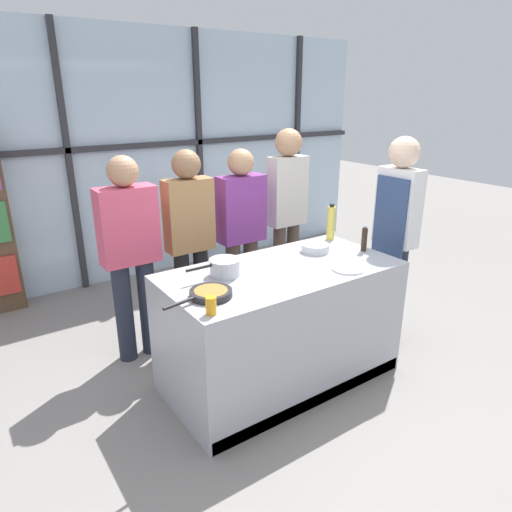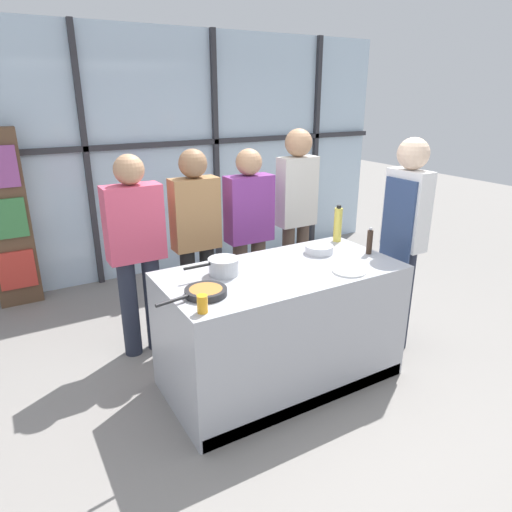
{
  "view_description": "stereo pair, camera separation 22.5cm",
  "coord_description": "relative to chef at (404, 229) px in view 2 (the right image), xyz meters",
  "views": [
    {
      "loc": [
        -1.88,
        -2.41,
        2.11
      ],
      "look_at": [
        -0.16,
        0.1,
        1.01
      ],
      "focal_mm": 32.0,
      "sensor_mm": 36.0,
      "label": 1
    },
    {
      "loc": [
        -1.69,
        -2.53,
        2.11
      ],
      "look_at": [
        -0.16,
        0.1,
        1.01
      ],
      "focal_mm": 32.0,
      "sensor_mm": 36.0,
      "label": 2
    }
  ],
  "objects": [
    {
      "name": "ground_plane",
      "position": [
        -1.16,
        0.05,
        -1.06
      ],
      "size": [
        18.0,
        18.0,
        0.0
      ],
      "primitive_type": "plane",
      "color": "gray"
    },
    {
      "name": "back_window_wall",
      "position": [
        -1.16,
        2.76,
        0.35
      ],
      "size": [
        6.4,
        0.1,
        2.8
      ],
      "color": "silver",
      "rests_on": "ground_plane"
    },
    {
      "name": "bookshelf",
      "position": [
        -2.78,
        2.58,
        -0.16
      ],
      "size": [
        0.41,
        0.19,
        1.8
      ],
      "color": "brown",
      "rests_on": "ground_plane"
    },
    {
      "name": "demo_island",
      "position": [
        -1.16,
        0.04,
        -0.6
      ],
      "size": [
        1.73,
        0.87,
        0.91
      ],
      "color": "#A8AAB2",
      "rests_on": "ground_plane"
    },
    {
      "name": "chef",
      "position": [
        0.0,
        0.0,
        0.0
      ],
      "size": [
        0.25,
        0.37,
        1.79
      ],
      "rotation": [
        0.0,
        0.0,
        1.57
      ],
      "color": "#232838",
      "rests_on": "ground_plane"
    },
    {
      "name": "spectator_far_left",
      "position": [
        -1.94,
        0.99,
        -0.11
      ],
      "size": [
        0.45,
        0.23,
        1.68
      ],
      "rotation": [
        0.0,
        0.0,
        3.14
      ],
      "color": "#232838",
      "rests_on": "ground_plane"
    },
    {
      "name": "spectator_center_left",
      "position": [
        -1.42,
        0.99,
        -0.09
      ],
      "size": [
        0.4,
        0.24,
        1.69
      ],
      "rotation": [
        0.0,
        0.0,
        3.14
      ],
      "color": "black",
      "rests_on": "ground_plane"
    },
    {
      "name": "spectator_center_right",
      "position": [
        -0.9,
        0.99,
        -0.12
      ],
      "size": [
        0.43,
        0.23,
        1.66
      ],
      "rotation": [
        0.0,
        0.0,
        3.14
      ],
      "color": "#47382D",
      "rests_on": "ground_plane"
    },
    {
      "name": "spectator_far_right",
      "position": [
        -0.38,
        0.99,
        0.01
      ],
      "size": [
        0.38,
        0.25,
        1.8
      ],
      "rotation": [
        0.0,
        0.0,
        3.14
      ],
      "color": "#47382D",
      "rests_on": "ground_plane"
    },
    {
      "name": "frying_pan",
      "position": [
        -1.82,
        -0.08,
        -0.12
      ],
      "size": [
        0.48,
        0.27,
        0.04
      ],
      "color": "#232326",
      "rests_on": "demo_island"
    },
    {
      "name": "saucepan",
      "position": [
        -1.57,
        0.17,
        -0.08
      ],
      "size": [
        0.4,
        0.22,
        0.12
      ],
      "color": "silver",
      "rests_on": "demo_island"
    },
    {
      "name": "white_plate",
      "position": [
        -0.78,
        -0.24,
        -0.14
      ],
      "size": [
        0.23,
        0.23,
        0.01
      ],
      "primitive_type": "cylinder",
      "color": "white",
      "rests_on": "demo_island"
    },
    {
      "name": "mixing_bowl",
      "position": [
        -0.72,
        0.2,
        -0.11
      ],
      "size": [
        0.22,
        0.22,
        0.06
      ],
      "color": "silver",
      "rests_on": "demo_island"
    },
    {
      "name": "oil_bottle",
      "position": [
        -0.39,
        0.36,
        0.0
      ],
      "size": [
        0.07,
        0.07,
        0.31
      ],
      "color": "#E0CC4C",
      "rests_on": "demo_island"
    },
    {
      "name": "pepper_grinder",
      "position": [
        -0.38,
        -0.01,
        -0.04
      ],
      "size": [
        0.04,
        0.04,
        0.22
      ],
      "color": "#332319",
      "rests_on": "demo_island"
    },
    {
      "name": "juice_glass_near",
      "position": [
        -1.93,
        -0.29,
        -0.09
      ],
      "size": [
        0.06,
        0.06,
        0.11
      ],
      "primitive_type": "cylinder",
      "color": "orange",
      "rests_on": "demo_island"
    }
  ]
}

